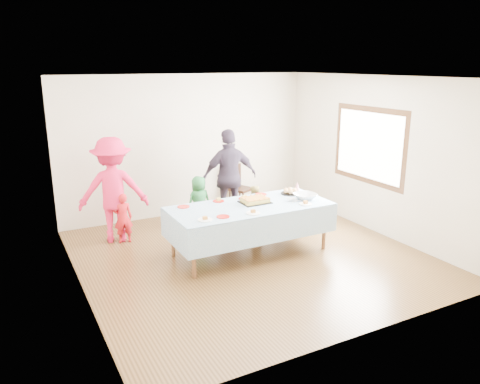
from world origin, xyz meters
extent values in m
plane|color=#462D14|center=(0.00, 0.00, 0.00)|extent=(5.00, 5.00, 0.00)
cube|color=beige|center=(0.00, 2.50, 1.35)|extent=(5.00, 0.04, 2.70)
cube|color=beige|center=(0.00, -2.50, 1.35)|extent=(5.00, 0.04, 2.70)
cube|color=beige|center=(-2.50, 0.00, 1.35)|extent=(0.04, 5.00, 2.70)
cube|color=beige|center=(2.50, 0.00, 1.35)|extent=(0.04, 5.00, 2.70)
cube|color=white|center=(0.00, 0.00, 2.70)|extent=(5.00, 5.00, 0.04)
cube|color=#472B16|center=(2.47, 0.20, 1.50)|extent=(0.03, 1.75, 1.35)
cylinder|color=brown|center=(-1.06, -0.31, 0.36)|extent=(0.06, 0.06, 0.73)
cylinder|color=brown|center=(1.18, -0.31, 0.36)|extent=(0.06, 0.06, 0.73)
cylinder|color=brown|center=(-1.06, 0.53, 0.36)|extent=(0.06, 0.06, 0.73)
cylinder|color=brown|center=(1.18, 0.53, 0.36)|extent=(0.06, 0.06, 0.73)
cube|color=brown|center=(0.06, 0.11, 0.75)|extent=(2.40, 1.00, 0.04)
cube|color=white|center=(0.06, 0.11, 0.78)|extent=(2.50, 1.10, 0.01)
cube|color=black|center=(0.20, 0.20, 0.79)|extent=(0.45, 0.35, 0.01)
cube|color=#DACA53|center=(0.20, 0.20, 0.82)|extent=(0.38, 0.29, 0.06)
cube|color=#A86A26|center=(0.20, 0.20, 0.85)|extent=(0.38, 0.29, 0.01)
cylinder|color=black|center=(0.97, 0.36, 0.79)|extent=(0.32, 0.32, 0.02)
sphere|color=tan|center=(1.05, 0.36, 0.84)|extent=(0.08, 0.08, 0.08)
sphere|color=tan|center=(1.01, 0.44, 0.84)|extent=(0.08, 0.08, 0.08)
sphere|color=tan|center=(0.93, 0.44, 0.84)|extent=(0.08, 0.08, 0.08)
sphere|color=tan|center=(0.88, 0.36, 0.84)|extent=(0.08, 0.08, 0.08)
sphere|color=tan|center=(0.93, 0.29, 0.84)|extent=(0.08, 0.08, 0.08)
sphere|color=tan|center=(1.01, 0.29, 0.84)|extent=(0.08, 0.08, 0.08)
sphere|color=tan|center=(0.97, 0.36, 0.84)|extent=(0.08, 0.08, 0.08)
imported|color=silver|center=(1.01, 0.00, 0.82)|extent=(0.36, 0.36, 0.09)
cone|color=silver|center=(1.20, 0.50, 0.86)|extent=(0.09, 0.09, 0.16)
cylinder|color=red|center=(-0.88, 0.50, 0.79)|extent=(0.19, 0.19, 0.01)
cylinder|color=red|center=(-0.28, 0.53, 0.79)|extent=(0.18, 0.18, 0.01)
cylinder|color=red|center=(0.15, 0.46, 0.79)|extent=(0.19, 0.19, 0.01)
cylinder|color=red|center=(0.51, 0.55, 0.79)|extent=(0.19, 0.19, 0.01)
cylinder|color=red|center=(-0.55, -0.20, 0.79)|extent=(0.19, 0.19, 0.01)
cylinder|color=white|center=(-0.84, -0.21, 0.79)|extent=(0.21, 0.21, 0.01)
cylinder|color=white|center=(-0.09, -0.26, 0.79)|extent=(0.21, 0.21, 0.01)
cylinder|color=white|center=(0.84, -0.25, 0.79)|extent=(0.20, 0.20, 0.01)
cylinder|color=black|center=(0.94, 1.98, 0.20)|extent=(0.03, 0.03, 0.40)
cylinder|color=black|center=(1.24, 2.12, 0.20)|extent=(0.03, 0.03, 0.40)
cylinder|color=black|center=(0.80, 2.28, 0.20)|extent=(0.03, 0.03, 0.40)
cylinder|color=black|center=(1.10, 2.42, 0.20)|extent=(0.03, 0.03, 0.40)
cube|color=black|center=(1.02, 2.20, 0.42)|extent=(0.52, 0.52, 0.05)
cube|color=black|center=(0.94, 2.36, 0.67)|extent=(0.37, 0.20, 0.46)
imported|color=red|center=(-1.58, 1.47, 0.42)|extent=(0.33, 0.23, 0.85)
imported|color=#257038|center=(-0.17, 1.58, 0.48)|extent=(0.50, 0.37, 0.95)
imported|color=tan|center=(0.57, 0.90, 0.42)|extent=(0.44, 0.35, 0.84)
imported|color=#E31C4C|center=(-1.67, 1.64, 0.88)|extent=(1.24, 0.87, 1.75)
imported|color=#362C3C|center=(0.41, 1.52, 0.88)|extent=(1.07, 0.54, 1.76)
camera|label=1|loc=(-3.28, -5.89, 2.90)|focal=35.00mm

